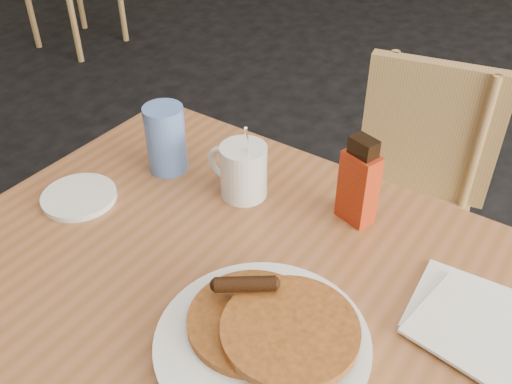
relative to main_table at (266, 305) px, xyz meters
The scene contains 8 objects.
main_table is the anchor object (origin of this frame).
chair_main_far 0.79m from the main_table, 90.44° to the left, with size 0.43×0.44×0.82m.
pancake_plate 0.13m from the main_table, 58.15° to the right, with size 0.32×0.32×0.07m.
coffee_mug 0.28m from the main_table, 133.52° to the left, with size 0.13×0.09×0.17m.
syrup_bottle 0.27m from the main_table, 80.26° to the left, with size 0.08×0.06×0.17m.
napkin_stack 0.32m from the main_table, 20.61° to the left, with size 0.20×0.21×0.01m.
blue_tumbler 0.41m from the main_table, 154.25° to the left, with size 0.08×0.08×0.14m, color #5173BF.
side_saucer 0.43m from the main_table, behind, with size 0.15×0.15×0.01m, color silver.
Camera 1 is at (0.38, -0.59, 1.44)m, focal length 40.00 mm.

